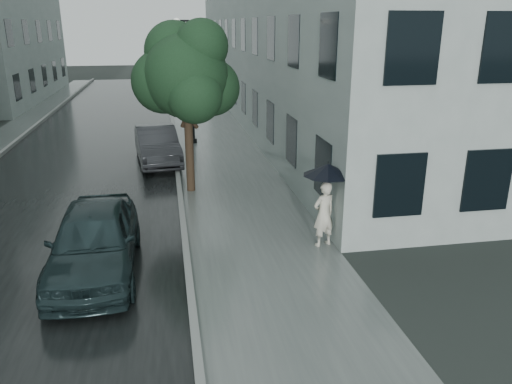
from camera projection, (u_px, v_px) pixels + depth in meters
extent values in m
plane|color=black|center=(271.00, 293.00, 9.93)|extent=(120.00, 120.00, 0.00)
cube|color=slate|center=(219.00, 150.00, 21.17)|extent=(3.50, 60.00, 0.01)
cube|color=slate|center=(175.00, 150.00, 20.84)|extent=(0.15, 60.00, 0.15)
cube|color=black|center=(88.00, 156.00, 20.27)|extent=(6.85, 60.00, 0.00)
cube|color=#929F9B|center=(297.00, 35.00, 27.60)|extent=(7.00, 36.00, 9.00)
cube|color=black|center=(234.00, 35.00, 27.02)|extent=(0.08, 32.40, 7.20)
cube|color=black|center=(40.00, 40.00, 34.90)|extent=(0.08, 16.20, 6.40)
imported|color=beige|center=(324.00, 214.00, 11.83)|extent=(0.68, 0.56, 1.60)
cylinder|color=black|center=(327.00, 191.00, 11.65)|extent=(0.02, 0.02, 0.76)
cone|color=black|center=(328.00, 169.00, 11.48)|extent=(1.45, 1.45, 0.28)
cylinder|color=black|center=(328.00, 163.00, 11.43)|extent=(0.02, 0.02, 0.08)
cylinder|color=black|center=(326.00, 207.00, 11.78)|extent=(0.03, 0.03, 0.06)
cylinder|color=#332619|center=(189.00, 151.00, 15.65)|extent=(0.26, 0.26, 2.63)
sphere|color=#1A3A21|center=(186.00, 76.00, 14.91)|extent=(2.53, 2.53, 2.53)
sphere|color=#1A3A21|center=(212.00, 88.00, 15.44)|extent=(1.75, 1.75, 1.75)
sphere|color=#1A3A21|center=(163.00, 82.00, 15.23)|extent=(1.95, 1.95, 1.95)
sphere|color=#1A3A21|center=(195.00, 96.00, 14.47)|extent=(1.64, 1.64, 1.64)
sphere|color=#1A3A21|center=(175.00, 51.00, 15.19)|extent=(1.85, 1.85, 1.85)
sphere|color=#1A3A21|center=(202.00, 46.00, 14.54)|extent=(1.57, 1.57, 1.57)
cylinder|color=black|center=(192.00, 84.00, 21.65)|extent=(0.12, 0.12, 5.22)
cylinder|color=black|center=(194.00, 141.00, 22.45)|extent=(0.28, 0.28, 0.20)
cylinder|color=black|center=(183.00, 21.00, 20.70)|extent=(0.50, 0.24, 0.08)
sphere|color=silver|center=(177.00, 22.00, 20.58)|extent=(0.32, 0.32, 0.32)
imported|color=#18282A|center=(94.00, 240.00, 10.55)|extent=(1.77, 4.36, 1.48)
imported|color=black|center=(157.00, 145.00, 19.08)|extent=(1.92, 4.30, 1.37)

